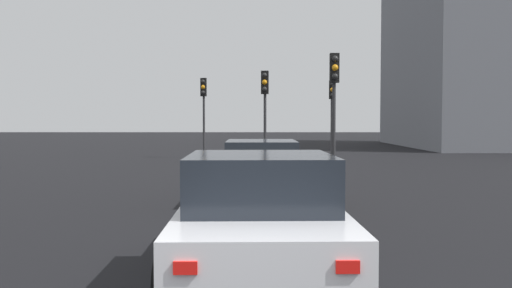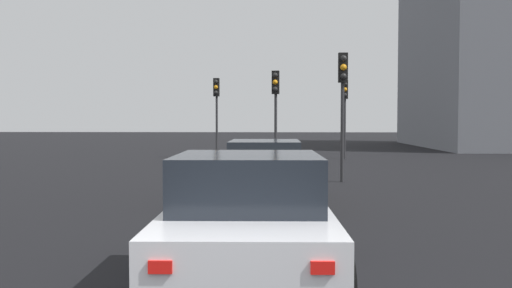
{
  "view_description": "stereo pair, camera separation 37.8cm",
  "coord_description": "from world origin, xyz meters",
  "px_view_note": "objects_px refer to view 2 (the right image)",
  "views": [
    {
      "loc": [
        -3.3,
        -0.15,
        1.93
      ],
      "look_at": [
        6.88,
        -0.12,
        1.47
      ],
      "focal_mm": 38.49,
      "sensor_mm": 36.0,
      "label": 1
    },
    {
      "loc": [
        -3.29,
        -0.53,
        1.93
      ],
      "look_at": [
        6.88,
        -0.12,
        1.47
      ],
      "focal_mm": 38.49,
      "sensor_mm": 36.0,
      "label": 2
    }
  ],
  "objects_px": {
    "car_white_second": "(248,219)",
    "traffic_light_near_right": "(216,101)",
    "car_beige_lead": "(265,173)",
    "traffic_light_near_left": "(345,102)",
    "traffic_light_far_left": "(343,89)",
    "traffic_light_far_right": "(276,98)"
  },
  "relations": [
    {
      "from": "car_beige_lead",
      "to": "traffic_light_near_right",
      "type": "height_order",
      "value": "traffic_light_near_right"
    },
    {
      "from": "traffic_light_near_right",
      "to": "traffic_light_far_right",
      "type": "distance_m",
      "value": 6.44
    },
    {
      "from": "car_white_second",
      "to": "traffic_light_near_right",
      "type": "distance_m",
      "value": 20.9
    },
    {
      "from": "car_beige_lead",
      "to": "traffic_light_near_left",
      "type": "xyz_separation_m",
      "value": [
        14.36,
        -3.55,
        2.05
      ]
    },
    {
      "from": "traffic_light_near_left",
      "to": "traffic_light_near_right",
      "type": "bearing_deg",
      "value": -88.27
    },
    {
      "from": "car_white_second",
      "to": "traffic_light_near_left",
      "type": "relative_size",
      "value": 1.09
    },
    {
      "from": "traffic_light_near_left",
      "to": "traffic_light_far_right",
      "type": "height_order",
      "value": "traffic_light_near_left"
    },
    {
      "from": "car_white_second",
      "to": "traffic_light_far_left",
      "type": "bearing_deg",
      "value": -14.05
    },
    {
      "from": "car_white_second",
      "to": "traffic_light_near_right",
      "type": "height_order",
      "value": "traffic_light_near_right"
    },
    {
      "from": "traffic_light_near_left",
      "to": "traffic_light_near_right",
      "type": "distance_m",
      "value": 6.31
    },
    {
      "from": "traffic_light_near_left",
      "to": "traffic_light_far_right",
      "type": "xyz_separation_m",
      "value": [
        -5.44,
        3.35,
        -0.01
      ]
    },
    {
      "from": "traffic_light_near_left",
      "to": "traffic_light_far_left",
      "type": "xyz_separation_m",
      "value": [
        -9.93,
        1.27,
        0.09
      ]
    },
    {
      "from": "traffic_light_near_right",
      "to": "traffic_light_near_left",
      "type": "bearing_deg",
      "value": 94.24
    },
    {
      "from": "car_beige_lead",
      "to": "traffic_light_far_right",
      "type": "height_order",
      "value": "traffic_light_far_right"
    },
    {
      "from": "traffic_light_near_right",
      "to": "traffic_light_far_left",
      "type": "xyz_separation_m",
      "value": [
        -10.21,
        -5.03,
        -0.01
      ]
    },
    {
      "from": "car_beige_lead",
      "to": "traffic_light_near_left",
      "type": "height_order",
      "value": "traffic_light_near_left"
    },
    {
      "from": "traffic_light_near_right",
      "to": "car_white_second",
      "type": "bearing_deg",
      "value": 14.24
    },
    {
      "from": "traffic_light_far_left",
      "to": "car_beige_lead",
      "type": "bearing_deg",
      "value": -27.57
    },
    {
      "from": "traffic_light_far_left",
      "to": "traffic_light_far_right",
      "type": "height_order",
      "value": "traffic_light_far_left"
    },
    {
      "from": "traffic_light_near_left",
      "to": "car_white_second",
      "type": "bearing_deg",
      "value": -5.78
    },
    {
      "from": "car_white_second",
      "to": "traffic_light_near_right",
      "type": "xyz_separation_m",
      "value": [
        20.62,
        2.69,
        2.13
      ]
    },
    {
      "from": "traffic_light_far_left",
      "to": "traffic_light_far_right",
      "type": "relative_size",
      "value": 1.04
    }
  ]
}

